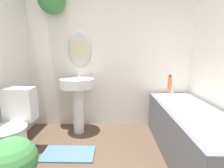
% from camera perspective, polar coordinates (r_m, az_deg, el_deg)
% --- Properties ---
extents(wall_back, '(2.76, 0.40, 2.40)m').
position_cam_1_polar(wall_back, '(2.67, -3.54, 12.73)').
color(wall_back, silver).
rests_on(wall_back, ground_plane).
extents(toilet, '(0.40, 0.57, 0.81)m').
position_cam_1_polar(toilet, '(2.19, -31.60, -14.36)').
color(toilet, white).
rests_on(toilet, ground_plane).
extents(pedestal_sink, '(0.50, 0.50, 0.95)m').
position_cam_1_polar(pedestal_sink, '(2.50, -12.01, -3.16)').
color(pedestal_sink, white).
rests_on(pedestal_sink, ground_plane).
extents(bathtub, '(0.64, 1.68, 0.66)m').
position_cam_1_polar(bathtub, '(2.17, 26.26, -15.26)').
color(bathtub, slate).
rests_on(bathtub, ground_plane).
extents(shampoo_bottle, '(0.06, 0.06, 0.24)m').
position_cam_1_polar(shampoo_bottle, '(2.60, 19.62, 0.19)').
color(shampoo_bottle, '#DB6633').
rests_on(shampoo_bottle, bathtub).
extents(potted_plant, '(0.41, 0.41, 0.53)m').
position_cam_1_polar(potted_plant, '(1.73, -31.61, -23.17)').
color(potted_plant, '#9E6042').
rests_on(potted_plant, ground_plane).
extents(bath_mat, '(0.63, 0.33, 0.02)m').
position_cam_1_polar(bath_mat, '(2.21, -15.04, -22.61)').
color(bath_mat, '#4C7093').
rests_on(bath_mat, ground_plane).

